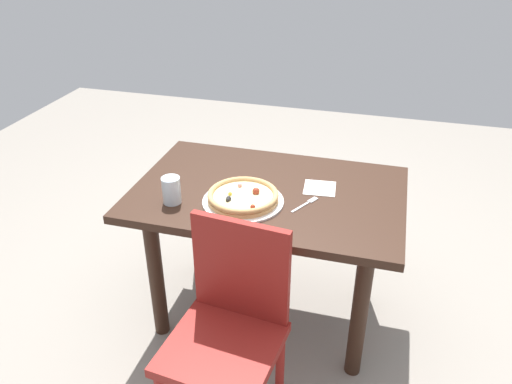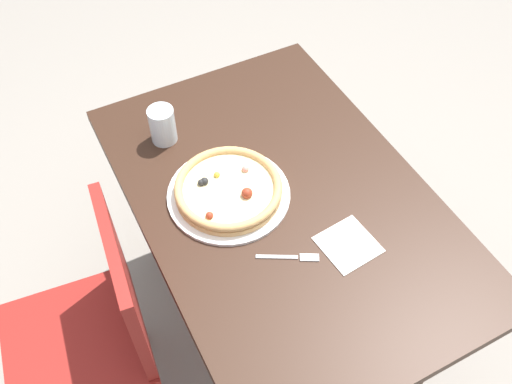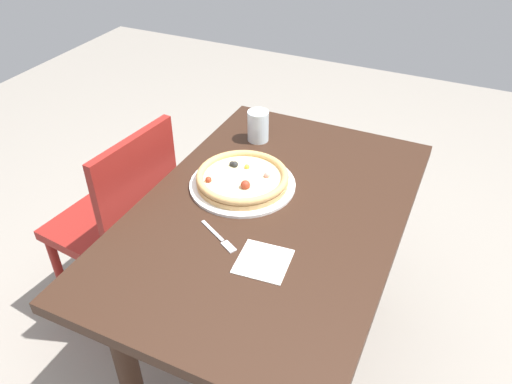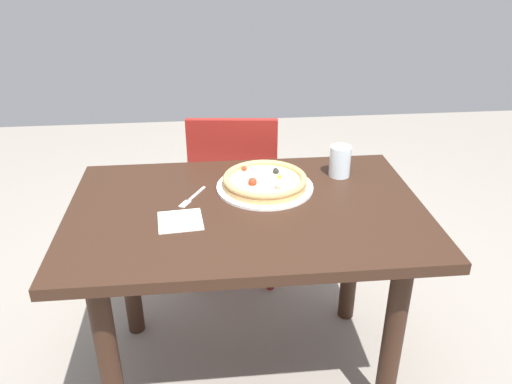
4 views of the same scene
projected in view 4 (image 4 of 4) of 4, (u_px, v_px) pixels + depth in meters
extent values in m
plane|color=gray|center=(248.00, 365.00, 2.06)|extent=(6.00, 6.00, 0.00)
cube|color=#331E14|center=(247.00, 212.00, 1.74)|extent=(1.20, 0.79, 0.04)
cylinder|color=#331E14|center=(352.00, 251.00, 2.17)|extent=(0.07, 0.07, 0.69)
cylinder|color=#331E14|center=(128.00, 264.00, 2.09)|extent=(0.07, 0.07, 0.69)
cylinder|color=#331E14|center=(393.00, 338.00, 1.71)|extent=(0.07, 0.07, 0.69)
cylinder|color=#331E14|center=(108.00, 358.00, 1.63)|extent=(0.07, 0.07, 0.69)
cylinder|color=maroon|center=(206.00, 217.00, 2.71)|extent=(0.04, 0.04, 0.41)
cylinder|color=maroon|center=(270.00, 217.00, 2.71)|extent=(0.04, 0.04, 0.41)
cylinder|color=maroon|center=(199.00, 253.00, 2.41)|extent=(0.04, 0.04, 0.41)
cylinder|color=maroon|center=(271.00, 253.00, 2.41)|extent=(0.04, 0.04, 0.41)
cube|color=maroon|center=(235.00, 194.00, 2.46)|extent=(0.44, 0.44, 0.04)
cube|color=maroon|center=(233.00, 166.00, 2.19)|extent=(0.38, 0.07, 0.42)
cylinder|color=white|center=(265.00, 187.00, 1.85)|extent=(0.35, 0.35, 0.01)
cylinder|color=tan|center=(265.00, 183.00, 1.84)|extent=(0.30, 0.30, 0.02)
cylinder|color=beige|center=(265.00, 180.00, 1.84)|extent=(0.26, 0.26, 0.01)
torus|color=tan|center=(265.00, 179.00, 1.83)|extent=(0.30, 0.30, 0.02)
sphere|color=maroon|center=(253.00, 182.00, 1.80)|extent=(0.03, 0.03, 0.03)
sphere|color=#262626|center=(276.00, 171.00, 1.88)|extent=(0.02, 0.02, 0.02)
sphere|color=#262626|center=(276.00, 170.00, 1.89)|extent=(0.02, 0.02, 0.02)
sphere|color=gold|center=(280.00, 177.00, 1.85)|extent=(0.02, 0.02, 0.02)
sphere|color=#E58C7F|center=(278.00, 187.00, 1.77)|extent=(0.02, 0.02, 0.02)
sphere|color=maroon|center=(244.00, 169.00, 1.91)|extent=(0.02, 0.02, 0.02)
cube|color=silver|center=(197.00, 193.00, 1.81)|extent=(0.06, 0.10, 0.00)
cube|color=silver|center=(185.00, 204.00, 1.74)|extent=(0.04, 0.05, 0.00)
cylinder|color=silver|center=(340.00, 161.00, 1.92)|extent=(0.08, 0.08, 0.12)
cube|color=white|center=(180.00, 221.00, 1.64)|extent=(0.15, 0.15, 0.00)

